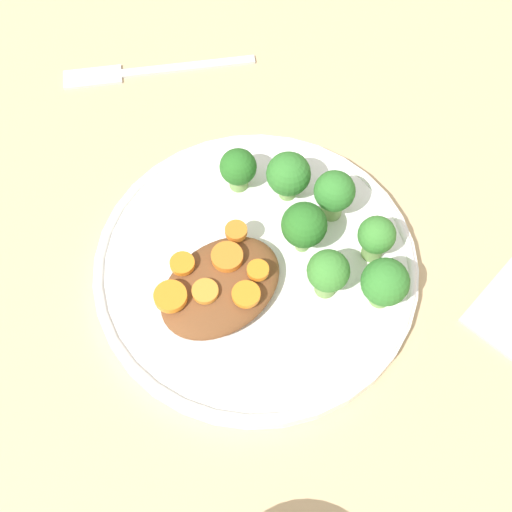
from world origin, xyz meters
The scene contains 18 objects.
ground_plane centered at (0.00, 0.00, 0.00)m, with size 4.00×4.00×0.00m, color tan.
plate centered at (0.00, 0.00, 0.01)m, with size 0.28×0.28×0.02m.
stew_mound centered at (-0.04, 0.00, 0.03)m, with size 0.11×0.08×0.02m, color brown.
broccoli_floret_0 centered at (0.04, -0.01, 0.05)m, with size 0.04×0.04×0.06m.
broccoli_floret_1 centered at (0.03, -0.06, 0.04)m, with size 0.04×0.04×0.05m.
broccoli_floret_2 centered at (0.05, -0.09, 0.04)m, with size 0.04×0.04×0.05m.
broccoli_floret_3 centered at (0.07, 0.03, 0.04)m, with size 0.04×0.04×0.05m.
broccoli_floret_4 centered at (0.08, -0.06, 0.04)m, with size 0.03×0.03×0.05m.
broccoli_floret_5 centered at (0.04, 0.07, 0.04)m, with size 0.03×0.03×0.04m.
broccoli_floret_6 centered at (0.08, -0.01, 0.05)m, with size 0.04×0.04×0.05m.
carrot_slice_0 centered at (-0.06, 0.00, 0.04)m, with size 0.02×0.02×0.00m, color orange.
carrot_slice_1 centered at (-0.02, 0.01, 0.04)m, with size 0.03×0.03×0.01m, color orange.
carrot_slice_2 centered at (-0.08, 0.02, 0.04)m, with size 0.03×0.03×0.01m, color orange.
carrot_slice_3 centered at (-0.01, -0.01, 0.04)m, with size 0.02×0.02×0.01m, color orange.
carrot_slice_4 centered at (0.00, 0.02, 0.04)m, with size 0.02×0.02×0.01m, color orange.
carrot_slice_5 centered at (-0.03, -0.02, 0.04)m, with size 0.02×0.02×0.00m, color orange.
carrot_slice_6 centered at (-0.05, 0.03, 0.04)m, with size 0.02×0.02×0.01m, color orange.
fork centered at (0.07, 0.25, 0.00)m, with size 0.17×0.13×0.01m.
Camera 1 is at (-0.19, -0.21, 0.56)m, focal length 50.00 mm.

